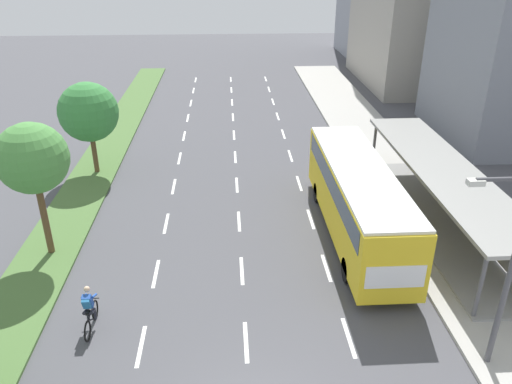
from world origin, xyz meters
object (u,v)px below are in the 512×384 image
(bus, at_px, (358,195))
(cyclist, at_px, (90,310))
(bus_shelter, at_px, (446,190))
(streetlight, at_px, (507,262))
(median_tree_second, at_px, (32,159))
(median_tree_third, at_px, (88,112))

(bus, bearing_deg, cyclist, -151.46)
(bus_shelter, height_order, cyclist, bus_shelter)
(bus_shelter, distance_m, cyclist, 16.18)
(cyclist, height_order, streetlight, streetlight)
(median_tree_second, bearing_deg, streetlight, -25.20)
(bus_shelter, xyz_separation_m, streetlight, (-2.11, -8.78, 2.03))
(median_tree_third, height_order, streetlight, streetlight)
(bus_shelter, relative_size, median_tree_second, 2.49)
(streetlight, bearing_deg, bus, 104.90)
(bus, distance_m, median_tree_third, 15.57)
(bus_shelter, xyz_separation_m, median_tree_second, (-17.69, -1.45, 2.57))
(median_tree_third, distance_m, streetlight, 22.27)
(median_tree_second, distance_m, median_tree_third, 8.65)
(bus_shelter, distance_m, median_tree_second, 17.93)
(bus, bearing_deg, median_tree_third, 149.74)
(bus, xyz_separation_m, streetlight, (2.17, -8.15, 1.82))
(bus, distance_m, streetlight, 8.63)
(bus_shelter, height_order, streetlight, streetlight)
(cyclist, relative_size, median_tree_second, 0.32)
(bus_shelter, xyz_separation_m, bus, (-4.28, -0.62, 0.20))
(streetlight, bearing_deg, bus_shelter, 76.46)
(bus_shelter, bearing_deg, streetlight, -103.54)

